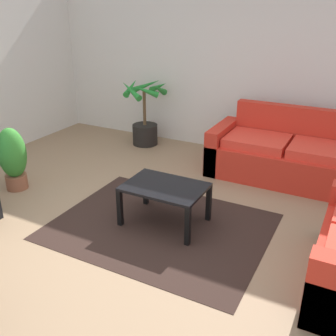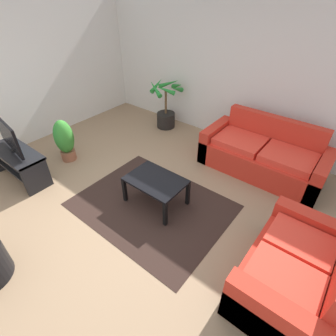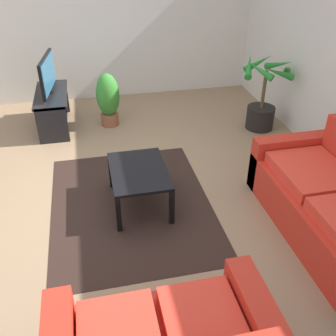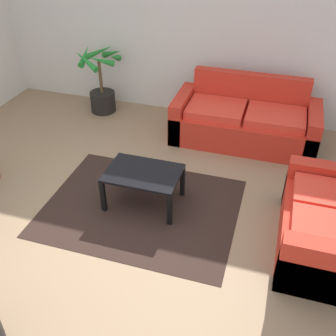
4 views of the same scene
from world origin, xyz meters
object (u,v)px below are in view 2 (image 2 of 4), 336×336
at_px(couch_main, 263,156).
at_px(potted_palm, 166,109).
at_px(tv_stand, 19,161).
at_px(coffee_table, 156,183).
at_px(couch_loveseat, 295,274).
at_px(potted_plant_small, 65,140).
at_px(tv, 8,136).

distance_m(couch_main, potted_palm, 2.38).
bearing_deg(couch_main, tv_stand, -138.48).
bearing_deg(potted_palm, tv_stand, -103.44).
bearing_deg(tv_stand, coffee_table, 23.62).
bearing_deg(couch_loveseat, potted_plant_small, 179.93).
xyz_separation_m(tv_stand, potted_plant_small, (0.12, 0.81, 0.08)).
relative_size(coffee_table, potted_plant_small, 1.04).
distance_m(tv, potted_plant_small, 0.90).
distance_m(tv_stand, coffee_table, 2.36).
xyz_separation_m(couch_main, coffee_table, (-0.91, -1.77, 0.07)).
bearing_deg(potted_plant_small, couch_loveseat, -0.07).
distance_m(couch_loveseat, tv, 4.30).
relative_size(tv_stand, potted_palm, 1.03).
relative_size(couch_loveseat, coffee_table, 1.69).
height_order(potted_palm, potted_plant_small, potted_palm).
distance_m(couch_main, couch_loveseat, 2.22).
xyz_separation_m(tv_stand, tv, (0.00, 0.00, 0.47)).
distance_m(coffee_table, potted_palm, 2.51).
xyz_separation_m(tv_stand, coffee_table, (2.17, 0.95, 0.03)).
bearing_deg(tv_stand, potted_palm, 76.56).
relative_size(couch_main, potted_palm, 1.90).
distance_m(tv, potted_palm, 3.10).
relative_size(couch_loveseat, potted_plant_small, 1.77).
height_order(couch_main, potted_plant_small, couch_main).
relative_size(tv_stand, coffee_table, 1.32).
bearing_deg(potted_palm, tv, -103.44).
bearing_deg(couch_main, potted_palm, 173.39).
bearing_deg(potted_palm, couch_main, -6.61).
height_order(tv_stand, potted_plant_small, potted_plant_small).
xyz_separation_m(coffee_table, potted_plant_small, (-2.05, -0.14, 0.05)).
bearing_deg(potted_plant_small, couch_main, 32.90).
height_order(couch_loveseat, potted_palm, potted_palm).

